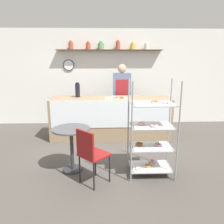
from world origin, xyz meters
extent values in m
plane|color=#4C4742|center=(0.00, 0.00, 0.00)|extent=(14.00, 14.00, 0.00)
cube|color=white|center=(0.00, 2.60, 1.35)|extent=(10.00, 0.06, 2.70)
cube|color=#4C331E|center=(0.00, 2.45, 2.12)|extent=(2.93, 0.24, 0.02)
cylinder|color=#B24C33|center=(-1.06, 2.45, 2.22)|extent=(0.13, 0.13, 0.19)
sphere|color=#B24C33|center=(-1.06, 2.45, 2.34)|extent=(0.07, 0.07, 0.07)
cylinder|color=#B24C33|center=(-0.59, 2.45, 2.21)|extent=(0.12, 0.12, 0.17)
sphere|color=#B24C33|center=(-0.59, 2.45, 2.32)|extent=(0.07, 0.07, 0.07)
cylinder|color=#669966|center=(-0.24, 2.45, 2.21)|extent=(0.17, 0.17, 0.17)
sphere|color=#669966|center=(-0.24, 2.45, 2.32)|extent=(0.09, 0.09, 0.09)
cylinder|color=#B24C33|center=(0.23, 2.45, 2.23)|extent=(0.12, 0.12, 0.21)
sphere|color=#B24C33|center=(0.23, 2.45, 2.35)|extent=(0.07, 0.07, 0.07)
cylinder|color=gold|center=(0.64, 2.45, 2.20)|extent=(0.15, 0.15, 0.15)
sphere|color=gold|center=(0.64, 2.45, 2.30)|extent=(0.08, 0.08, 0.08)
cylinder|color=silver|center=(1.02, 2.45, 2.21)|extent=(0.13, 0.13, 0.16)
sphere|color=silver|center=(1.02, 2.45, 2.31)|extent=(0.07, 0.07, 0.07)
cylinder|color=navy|center=(-1.16, 2.55, 1.70)|extent=(0.31, 0.03, 0.31)
cylinder|color=white|center=(-1.16, 2.53, 1.70)|extent=(0.27, 0.00, 0.27)
cube|color=#937A5B|center=(0.00, 1.30, 0.49)|extent=(2.82, 0.71, 0.98)
cube|color=silver|center=(0.00, 0.94, 0.66)|extent=(2.71, 0.01, 0.62)
cylinder|color=gray|center=(0.25, -0.75, 0.78)|extent=(0.02, 0.02, 1.55)
cylinder|color=gray|center=(0.95, -0.75, 0.78)|extent=(0.02, 0.02, 1.55)
cylinder|color=gray|center=(0.25, -0.27, 0.78)|extent=(0.02, 0.02, 1.55)
cylinder|color=gray|center=(0.95, -0.27, 0.78)|extent=(0.02, 0.02, 1.55)
cube|color=gray|center=(0.60, -0.51, 0.12)|extent=(0.67, 0.46, 0.01)
cube|color=white|center=(0.60, -0.51, 0.13)|extent=(0.59, 0.40, 0.01)
torus|color=gold|center=(0.56, -0.54, 0.16)|extent=(0.13, 0.13, 0.04)
torus|color=#EAB2C1|center=(0.66, -0.40, 0.16)|extent=(0.13, 0.13, 0.04)
torus|color=silver|center=(0.39, -0.64, 0.15)|extent=(0.10, 0.10, 0.03)
torus|color=#EAB2C1|center=(0.55, -0.54, 0.16)|extent=(0.12, 0.12, 0.04)
cube|color=gray|center=(0.60, -0.51, 0.47)|extent=(0.67, 0.46, 0.01)
cube|color=white|center=(0.60, -0.51, 0.49)|extent=(0.59, 0.40, 0.01)
torus|color=#EAB2C1|center=(0.71, -0.50, 0.51)|extent=(0.13, 0.13, 0.03)
torus|color=brown|center=(0.41, -0.48, 0.51)|extent=(0.12, 0.12, 0.04)
cube|color=gray|center=(0.60, -0.51, 0.83)|extent=(0.67, 0.46, 0.01)
cube|color=white|center=(0.60, -0.51, 0.84)|extent=(0.59, 0.40, 0.01)
torus|color=#EAB2C1|center=(0.61, -0.62, 0.86)|extent=(0.12, 0.12, 0.03)
torus|color=#EAB2C1|center=(0.44, -0.49, 0.86)|extent=(0.12, 0.12, 0.04)
cube|color=gray|center=(0.60, -0.51, 1.18)|extent=(0.67, 0.46, 0.01)
cube|color=white|center=(0.60, -0.51, 1.19)|extent=(0.59, 0.40, 0.01)
torus|color=silver|center=(0.49, -0.51, 1.21)|extent=(0.10, 0.10, 0.03)
torus|color=#EAB2C1|center=(0.77, -0.55, 1.22)|extent=(0.13, 0.13, 0.04)
torus|color=brown|center=(0.63, -0.53, 1.22)|extent=(0.13, 0.13, 0.04)
torus|color=silver|center=(0.62, -0.61, 1.21)|extent=(0.12, 0.12, 0.03)
cube|color=#282833|center=(0.31, 1.88, 0.46)|extent=(0.27, 0.19, 0.92)
cube|color=slate|center=(0.31, 1.88, 1.22)|extent=(0.45, 0.22, 0.60)
cube|color=maroon|center=(0.31, 1.77, 1.11)|extent=(0.32, 0.01, 0.50)
sphere|color=tan|center=(0.31, 1.88, 1.63)|extent=(0.22, 0.22, 0.22)
cylinder|color=#262628|center=(-0.70, -0.34, 0.01)|extent=(0.35, 0.35, 0.02)
cylinder|color=#333338|center=(-0.70, -0.34, 0.37)|extent=(0.06, 0.06, 0.70)
cylinder|color=#4C4C51|center=(-0.70, -0.34, 0.73)|extent=(0.63, 0.63, 0.02)
cylinder|color=black|center=(-0.08, -0.74, 0.22)|extent=(0.02, 0.02, 0.44)
cylinder|color=black|center=(-0.31, -0.51, 0.22)|extent=(0.02, 0.02, 0.44)
cylinder|color=black|center=(-0.31, -0.97, 0.22)|extent=(0.02, 0.02, 0.44)
cylinder|color=black|center=(-0.53, -0.74, 0.22)|extent=(0.02, 0.02, 0.44)
cube|color=maroon|center=(-0.31, -0.74, 0.46)|extent=(0.54, 0.54, 0.03)
cube|color=maroon|center=(-0.43, -0.86, 0.67)|extent=(0.28, 0.28, 0.40)
cylinder|color=black|center=(-0.79, 1.42, 1.13)|extent=(0.11, 0.11, 0.32)
ellipsoid|color=black|center=(-0.79, 1.42, 1.31)|extent=(0.09, 0.09, 0.04)
cube|color=silver|center=(0.11, 1.22, 0.98)|extent=(0.51, 0.27, 0.01)
torus|color=brown|center=(0.25, 1.15, 1.00)|extent=(0.12, 0.12, 0.03)
torus|color=brown|center=(0.11, 1.17, 1.00)|extent=(0.11, 0.11, 0.03)
torus|color=silver|center=(0.06, 1.24, 1.00)|extent=(0.13, 0.13, 0.03)
camera|label=1|loc=(-0.14, -3.79, 1.84)|focal=35.00mm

